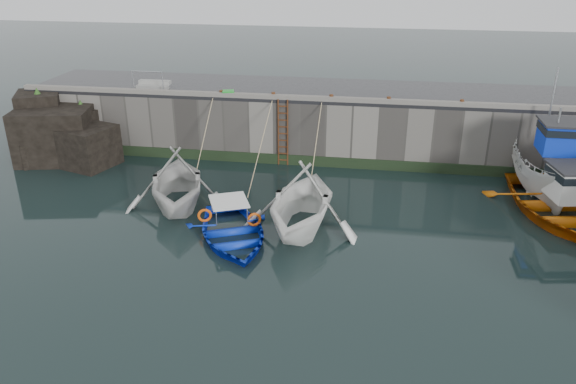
% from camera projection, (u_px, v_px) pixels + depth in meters
% --- Properties ---
extents(ground, '(120.00, 120.00, 0.00)m').
position_uv_depth(ground, '(293.00, 279.00, 17.79)').
color(ground, black).
rests_on(ground, ground).
extents(quay_back, '(30.00, 5.00, 3.00)m').
position_uv_depth(quay_back, '(330.00, 121.00, 28.48)').
color(quay_back, slate).
rests_on(quay_back, ground).
extents(road_back, '(30.00, 5.00, 0.16)m').
position_uv_depth(road_back, '(331.00, 91.00, 27.84)').
color(road_back, black).
rests_on(road_back, quay_back).
extents(kerb_back, '(30.00, 0.30, 0.20)m').
position_uv_depth(kerb_back, '(327.00, 99.00, 25.65)').
color(kerb_back, slate).
rests_on(kerb_back, road_back).
extents(algae_back, '(30.00, 0.08, 0.50)m').
position_uv_depth(algae_back, '(325.00, 162.00, 26.69)').
color(algae_back, black).
rests_on(algae_back, ground).
extents(rock_outcrop, '(5.85, 4.24, 3.41)m').
position_uv_depth(rock_outcrop, '(60.00, 134.00, 27.39)').
color(rock_outcrop, black).
rests_on(rock_outcrop, ground).
extents(ladder, '(0.51, 0.08, 3.20)m').
position_uv_depth(ladder, '(283.00, 133.00, 26.40)').
color(ladder, '#3F1E0F').
rests_on(ladder, ground).
extents(boat_near_white, '(5.73, 6.19, 2.69)m').
position_uv_depth(boat_near_white, '(179.00, 205.00, 22.86)').
color(boat_near_white, silver).
rests_on(boat_near_white, ground).
extents(boat_near_white_rope, '(0.04, 3.79, 3.10)m').
position_uv_depth(boat_near_white_rope, '(206.00, 170.00, 26.37)').
color(boat_near_white_rope, tan).
rests_on(boat_near_white_rope, ground).
extents(boat_near_blue, '(4.96, 5.64, 0.97)m').
position_uv_depth(boat_near_blue, '(233.00, 238.00, 20.24)').
color(boat_near_blue, '#0D32D0').
rests_on(boat_near_blue, ground).
extents(boat_near_blue_rope, '(0.04, 5.81, 3.10)m').
position_uv_depth(boat_near_blue_rope, '(261.00, 184.00, 24.85)').
color(boat_near_blue_rope, tan).
rests_on(boat_near_blue_rope, ground).
extents(boat_near_blacktrim, '(5.04, 5.71, 2.82)m').
position_uv_depth(boat_near_blacktrim, '(301.00, 228.00, 20.98)').
color(boat_near_blacktrim, white).
rests_on(boat_near_blacktrim, ground).
extents(boat_near_blacktrim_rope, '(0.04, 4.77, 3.10)m').
position_uv_depth(boat_near_blacktrim_rope, '(315.00, 182.00, 25.05)').
color(boat_near_blacktrim_rope, tan).
rests_on(boat_near_blacktrim_rope, ground).
extents(boat_far_white, '(2.40, 6.38, 5.46)m').
position_uv_depth(boat_far_white, '(548.00, 172.00, 23.36)').
color(boat_far_white, white).
rests_on(boat_far_white, ground).
extents(boat_far_orange, '(5.70, 7.18, 4.34)m').
position_uv_depth(boat_far_orange, '(558.00, 205.00, 21.81)').
color(boat_far_orange, '#D8650B').
rests_on(boat_far_orange, ground).
extents(fish_crate, '(0.64, 0.57, 0.27)m').
position_uv_depth(fish_crate, '(228.00, 93.00, 26.45)').
color(fish_crate, green).
rests_on(fish_crate, road_back).
extents(railing, '(1.60, 1.05, 1.00)m').
position_uv_depth(railing, '(153.00, 84.00, 27.87)').
color(railing, '#A5A8AD').
rests_on(railing, road_back).
extents(bollard_a, '(0.18, 0.18, 0.28)m').
position_uv_depth(bollard_a, '(221.00, 93.00, 26.45)').
color(bollard_a, '#3F1E0F').
rests_on(bollard_a, road_back).
extents(bollard_b, '(0.18, 0.18, 0.28)m').
position_uv_depth(bollard_b, '(273.00, 95.00, 26.09)').
color(bollard_b, '#3F1E0F').
rests_on(bollard_b, road_back).
extents(bollard_c, '(0.18, 0.18, 0.28)m').
position_uv_depth(bollard_c, '(331.00, 98.00, 25.69)').
color(bollard_c, '#3F1E0F').
rests_on(bollard_c, road_back).
extents(bollard_d, '(0.18, 0.18, 0.28)m').
position_uv_depth(bollard_d, '(389.00, 100.00, 25.32)').
color(bollard_d, '#3F1E0F').
rests_on(bollard_d, road_back).
extents(bollard_e, '(0.18, 0.18, 0.28)m').
position_uv_depth(bollard_e, '(462.00, 103.00, 24.85)').
color(bollard_e, '#3F1E0F').
rests_on(bollard_e, road_back).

